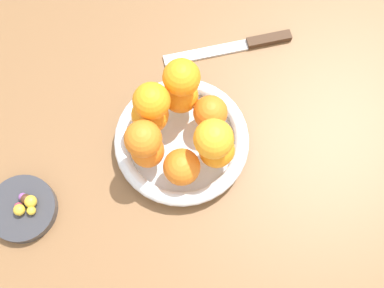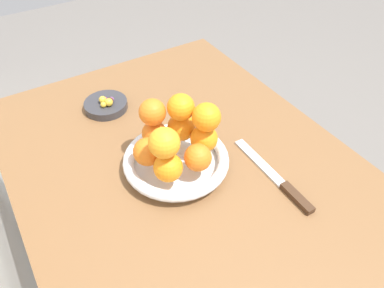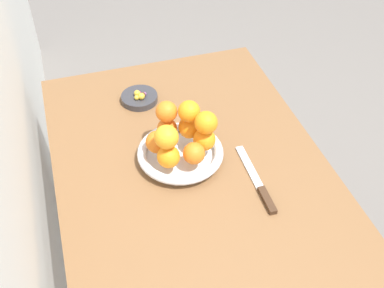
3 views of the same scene
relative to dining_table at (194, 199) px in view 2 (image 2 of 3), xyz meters
name	(u,v)px [view 2 (image 2 of 3)]	position (x,y,z in m)	size (l,w,h in m)	color
dining_table	(194,199)	(0.00, 0.00, 0.00)	(1.10, 0.76, 0.74)	brown
fruit_bowl	(176,161)	(0.04, 0.02, 0.11)	(0.25, 0.25, 0.04)	silver
candy_dish	(106,105)	(0.34, 0.08, 0.10)	(0.12, 0.12, 0.02)	#333338
orange_0	(204,139)	(0.03, -0.04, 0.16)	(0.06, 0.06, 0.06)	orange
orange_1	(181,127)	(0.09, -0.02, 0.16)	(0.07, 0.07, 0.07)	orange
orange_2	(154,133)	(0.11, 0.04, 0.16)	(0.06, 0.06, 0.06)	orange
orange_3	(147,152)	(0.06, 0.09, 0.16)	(0.06, 0.06, 0.06)	orange
orange_4	(168,168)	(-0.01, 0.07, 0.16)	(0.06, 0.06, 0.06)	orange
orange_5	(196,158)	(-0.02, 0.00, 0.16)	(0.06, 0.06, 0.06)	orange
orange_6	(206,117)	(0.02, -0.05, 0.22)	(0.06, 0.06, 0.06)	orange
orange_7	(181,107)	(0.08, -0.02, 0.23)	(0.06, 0.06, 0.06)	orange
orange_8	(165,143)	(0.00, 0.07, 0.22)	(0.07, 0.07, 0.07)	orange
orange_9	(152,112)	(0.11, 0.04, 0.22)	(0.06, 0.06, 0.06)	orange
candy_ball_0	(105,100)	(0.35, 0.08, 0.12)	(0.01, 0.01, 0.01)	#C6384C
candy_ball_1	(109,102)	(0.32, 0.07, 0.12)	(0.02, 0.02, 0.02)	gold
candy_ball_2	(110,101)	(0.33, 0.07, 0.12)	(0.02, 0.02, 0.02)	#472819
candy_ball_3	(103,105)	(0.32, 0.09, 0.12)	(0.02, 0.02, 0.02)	gold
candy_ball_4	(111,99)	(0.34, 0.06, 0.12)	(0.01, 0.01, 0.01)	#8C4C99
candy_ball_5	(103,100)	(0.34, 0.08, 0.12)	(0.02, 0.02, 0.02)	gold
knife	(278,180)	(-0.12, -0.15, 0.09)	(0.26, 0.03, 0.01)	#3F2819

